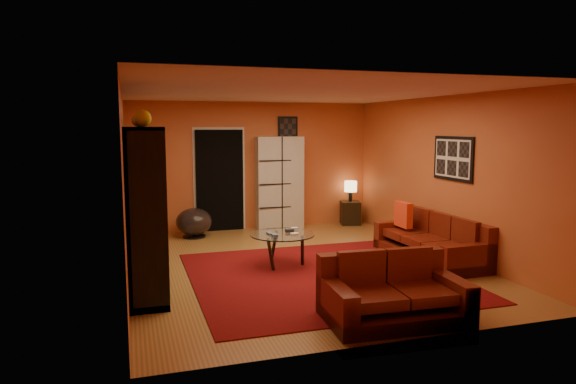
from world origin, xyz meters
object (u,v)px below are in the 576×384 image
object	(u,v)px
sofa	(434,242)
bowl_chair	(194,222)
storage_cabinet	(279,183)
loveseat	(391,293)
entertainment_unit	(143,203)
table_lamp	(351,187)
tv	(147,208)
side_table	(350,213)
coffee_table	(282,237)

from	to	relation	value
sofa	bowl_chair	bearing A→B (deg)	139.18
storage_cabinet	loveseat	bearing A→B (deg)	-89.77
loveseat	bowl_chair	xyz separation A→B (m)	(-1.56, 4.84, 0.01)
entertainment_unit	table_lamp	bearing A→B (deg)	32.19
tv	loveseat	size ratio (longest dim) A/B	0.61
bowl_chair	side_table	bearing A→B (deg)	5.48
tv	coffee_table	xyz separation A→B (m)	(1.95, 0.08, -0.55)
storage_cabinet	bowl_chair	size ratio (longest dim) A/B	2.78
loveseat	side_table	xyz separation A→B (m)	(1.83, 5.17, -0.03)
entertainment_unit	tv	world-z (taller)	entertainment_unit
bowl_chair	table_lamp	distance (m)	3.44
coffee_table	storage_cabinet	xyz separation A→B (m)	(0.78, 2.82, 0.50)
entertainment_unit	bowl_chair	world-z (taller)	entertainment_unit
tv	storage_cabinet	xyz separation A→B (m)	(2.73, 2.90, -0.04)
loveseat	tv	bearing A→B (deg)	50.25
loveseat	entertainment_unit	bearing A→B (deg)	49.67
entertainment_unit	loveseat	xyz separation A→B (m)	(2.53, -2.42, -0.77)
sofa	loveseat	world-z (taller)	same
loveseat	table_lamp	size ratio (longest dim) A/B	3.52
tv	sofa	bearing A→B (deg)	-93.64
loveseat	side_table	distance (m)	5.48
coffee_table	tv	bearing A→B (deg)	-177.79
side_table	coffee_table	bearing A→B (deg)	-130.49
entertainment_unit	storage_cabinet	size ratio (longest dim) A/B	1.58
sofa	coffee_table	size ratio (longest dim) A/B	2.15
loveseat	side_table	world-z (taller)	loveseat
tv	side_table	bearing A→B (deg)	-56.62
storage_cabinet	coffee_table	bearing A→B (deg)	-102.49
sofa	loveseat	size ratio (longest dim) A/B	1.35
loveseat	bowl_chair	world-z (taller)	loveseat
sofa	side_table	size ratio (longest dim) A/B	4.21
storage_cabinet	side_table	xyz separation A→B (m)	(1.58, -0.05, -0.70)
loveseat	coffee_table	xyz separation A→B (m)	(-0.53, 2.40, 0.16)
tv	entertainment_unit	bearing A→B (deg)	27.69
side_table	table_lamp	bearing A→B (deg)	90.00
sofa	table_lamp	bearing A→B (deg)	89.12
coffee_table	sofa	bearing A→B (deg)	-8.33
sofa	storage_cabinet	world-z (taller)	storage_cabinet
storage_cabinet	bowl_chair	xyz separation A→B (m)	(-1.80, -0.38, -0.65)
storage_cabinet	bowl_chair	distance (m)	1.95
loveseat	coffee_table	world-z (taller)	loveseat
entertainment_unit	side_table	world-z (taller)	entertainment_unit
tv	sofa	size ratio (longest dim) A/B	0.45
entertainment_unit	side_table	xyz separation A→B (m)	(4.37, 2.75, -0.80)
sofa	table_lamp	size ratio (longest dim) A/B	4.77
tv	sofa	distance (m)	4.43
table_lamp	loveseat	bearing A→B (deg)	-109.54
bowl_chair	loveseat	bearing A→B (deg)	-72.19
sofa	bowl_chair	xyz separation A→B (m)	(-3.43, 2.80, 0.01)
tv	storage_cabinet	world-z (taller)	storage_cabinet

